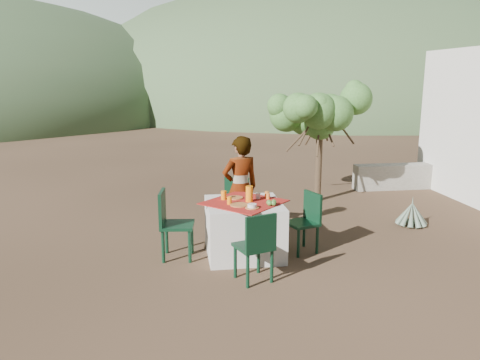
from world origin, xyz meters
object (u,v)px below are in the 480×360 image
chair_left (171,221)px  juice_pitcher (249,194)px  table (244,228)px  chair_right (306,219)px  person (240,188)px  shrub_tree (322,119)px  agave (412,214)px  chair_far (235,202)px  chair_near (256,244)px

chair_left → juice_pitcher: juice_pitcher is taller
table → juice_pitcher: size_ratio=5.94×
table → chair_right: bearing=-0.2°
person → table: bearing=70.1°
shrub_tree → juice_pitcher: size_ratio=9.44×
chair_right → person: person is taller
agave → juice_pitcher: juice_pitcher is taller
chair_far → juice_pitcher: (0.06, -1.01, 0.39)m
person → agave: size_ratio=2.83×
table → chair_near: bearing=-89.5°
table → agave: size_ratio=2.32×
table → person: person is taller
table → chair_right: (0.89, -0.00, 0.09)m
chair_far → person: person is taller
person → shrub_tree: bearing=-149.2°
chair_right → juice_pitcher: 0.91m
chair_right → table: bearing=-109.5°
juice_pitcher → shrub_tree: bearing=55.4°
person → shrub_tree: size_ratio=0.77×
chair_right → person: bearing=-148.9°
chair_far → person: (0.04, -0.31, 0.31)m
table → chair_far: 1.01m
table → shrub_tree: bearing=54.4°
chair_far → juice_pitcher: size_ratio=3.98×
juice_pitcher → agave: bearing=17.4°
chair_left → shrub_tree: 4.19m
juice_pitcher → chair_near: bearing=-93.9°
person → juice_pitcher: size_ratio=7.24×
person → juice_pitcher: (0.03, -0.69, 0.08)m
chair_near → person: size_ratio=0.55×
chair_far → shrub_tree: shrub_tree is taller
chair_near → chair_right: (0.88, 0.94, -0.01)m
chair_near → shrub_tree: shrub_tree is taller
table → chair_right: 0.89m
chair_right → shrub_tree: bearing=139.2°
chair_left → juice_pitcher: (1.07, -0.01, 0.35)m
chair_right → shrub_tree: size_ratio=0.41×
chair_near → chair_right: chair_near is taller
chair_near → shrub_tree: 4.33m
person → agave: (2.93, 0.22, -0.60)m
shrub_tree → chair_near: bearing=-118.0°
table → chair_left: (-1.00, 0.00, 0.15)m
chair_near → agave: size_ratio=1.57×
chair_near → agave: chair_near is taller
chair_right → agave: chair_right is taller
chair_left → juice_pitcher: bearing=-83.7°
chair_near → chair_left: chair_left is taller
chair_near → table: bearing=-108.5°
chair_left → chair_near: bearing=-126.4°
juice_pitcher → person: bearing=92.2°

